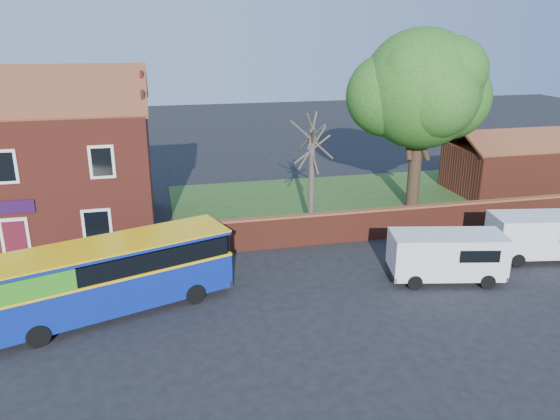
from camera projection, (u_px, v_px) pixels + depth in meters
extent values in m
plane|color=black|center=(188.00, 333.00, 19.19)|extent=(120.00, 120.00, 0.00)
cube|color=gray|center=(11.00, 281.00, 22.99)|extent=(18.00, 3.50, 0.12)
cube|color=slate|center=(1.00, 300.00, 21.37)|extent=(18.00, 0.15, 0.14)
cube|color=#426B28|center=(384.00, 200.00, 33.96)|extent=(26.00, 12.00, 0.04)
cube|color=maroon|center=(28.00, 174.00, 27.28)|extent=(12.00, 8.00, 6.50)
cube|color=brown|center=(4.00, 92.00, 24.08)|extent=(12.30, 4.08, 2.16)
cube|color=brown|center=(23.00, 84.00, 27.78)|extent=(12.30, 4.08, 2.16)
cube|color=black|center=(4.00, 167.00, 23.13)|extent=(1.10, 0.06, 1.50)
cube|color=#4C0F19|center=(16.00, 244.00, 24.23)|extent=(0.95, 0.04, 2.10)
cube|color=silver|center=(16.00, 242.00, 24.23)|extent=(1.20, 0.06, 2.30)
cube|color=#250B31|center=(10.00, 207.00, 23.68)|extent=(2.00, 0.06, 0.60)
cube|color=maroon|center=(432.00, 220.00, 28.19)|extent=(22.00, 0.30, 1.50)
cube|color=brown|center=(433.00, 206.00, 27.94)|extent=(22.00, 0.38, 0.10)
cube|color=maroon|center=(515.00, 169.00, 35.41)|extent=(8.00, 5.00, 3.00)
cube|color=brown|center=(532.00, 141.00, 33.60)|extent=(8.20, 2.56, 1.24)
cube|color=brown|center=(507.00, 134.00, 35.91)|extent=(8.20, 2.56, 1.24)
cube|color=#0D2595|center=(112.00, 287.00, 20.39)|extent=(9.16, 5.04, 1.42)
cube|color=yellow|center=(111.00, 269.00, 20.16)|extent=(9.19, 5.06, 0.10)
cube|color=black|center=(109.00, 259.00, 20.02)|extent=(8.83, 4.94, 0.71)
cube|color=green|center=(22.00, 277.00, 18.54)|extent=(3.61, 3.14, 0.76)
cube|color=#0D2595|center=(108.00, 247.00, 19.87)|extent=(9.16, 5.04, 0.14)
cube|color=yellow|center=(108.00, 245.00, 19.85)|extent=(9.21, 5.09, 0.06)
cylinder|color=black|center=(38.00, 336.00, 18.31)|extent=(0.85, 0.53, 0.80)
cylinder|color=black|center=(28.00, 310.00, 19.97)|extent=(0.85, 0.53, 0.80)
cylinder|color=black|center=(195.00, 294.00, 21.19)|extent=(0.85, 0.53, 0.80)
cylinder|color=black|center=(175.00, 274.00, 22.85)|extent=(0.85, 0.53, 0.80)
cube|color=white|center=(447.00, 254.00, 22.93)|extent=(4.98, 2.80, 1.79)
cube|color=black|center=(497.00, 247.00, 22.88)|extent=(0.41, 1.58, 0.70)
cube|color=black|center=(498.00, 271.00, 23.23)|extent=(0.48, 1.86, 0.23)
cylinder|color=black|center=(415.00, 282.00, 22.34)|extent=(0.65, 0.34, 0.62)
cylinder|color=black|center=(405.00, 264.00, 24.01)|extent=(0.65, 0.34, 0.62)
cylinder|color=black|center=(487.00, 282.00, 22.40)|extent=(0.65, 0.34, 0.62)
cylinder|color=black|center=(472.00, 264.00, 24.07)|extent=(0.65, 0.34, 0.62)
cube|color=white|center=(544.00, 234.00, 25.07)|extent=(5.05, 2.71, 1.82)
cylinder|color=black|center=(517.00, 260.00, 24.42)|extent=(0.66, 0.33, 0.63)
cylinder|color=black|center=(500.00, 245.00, 26.12)|extent=(0.66, 0.33, 0.63)
cylinder|color=black|center=(414.00, 173.00, 31.89)|extent=(0.74, 0.74, 4.27)
sphere|color=#448328|center=(421.00, 89.00, 30.35)|extent=(6.68, 6.68, 6.68)
sphere|color=#448328|center=(448.00, 97.00, 31.29)|extent=(4.83, 4.83, 4.83)
sphere|color=#448328|center=(387.00, 95.00, 30.61)|extent=(4.64, 4.64, 4.64)
cylinder|color=#4C4238|center=(312.00, 181.00, 28.20)|extent=(0.31, 0.31, 5.39)
cylinder|color=#4C4238|center=(312.00, 144.00, 27.59)|extent=(0.32, 2.63, 2.12)
cylinder|color=#4C4238|center=(312.00, 148.00, 27.65)|extent=(1.37, 1.94, 1.94)
cylinder|color=#4C4238|center=(312.00, 140.00, 27.53)|extent=(2.21, 1.01, 2.15)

